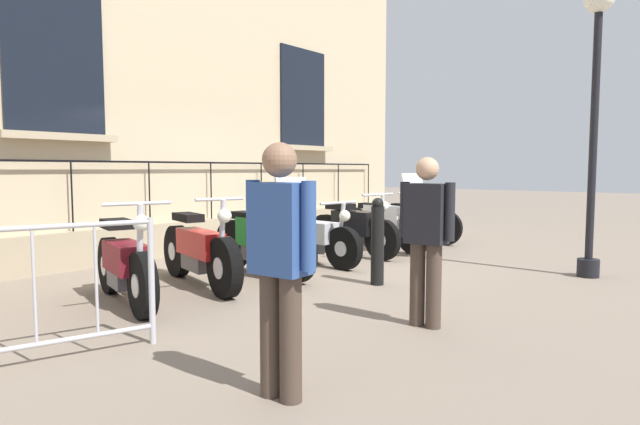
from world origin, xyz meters
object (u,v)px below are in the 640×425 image
(motorcycle_red, at_px, (199,252))
(motorcycle_green, at_px, (263,241))
(motorcycle_blue, at_px, (415,222))
(motorcycle_silver, at_px, (310,237))
(motorcycle_maroon, at_px, (125,266))
(crowd_barrier, at_px, (0,293))
(motorcycle_white, at_px, (384,224))
(pedestrian_walking, at_px, (426,233))
(lamppost, at_px, (595,93))
(motorcycle_black, at_px, (353,229))
(pedestrian_standing, at_px, (280,257))
(bollard, at_px, (377,241))

(motorcycle_red, relative_size, motorcycle_green, 1.04)
(motorcycle_red, relative_size, motorcycle_blue, 1.08)
(motorcycle_red, xyz_separation_m, motorcycle_silver, (0.07, 2.04, -0.02))
(motorcycle_maroon, xyz_separation_m, crowd_barrier, (1.02, -1.57, 0.15))
(motorcycle_blue, bearing_deg, motorcycle_white, -90.62)
(pedestrian_walking, bearing_deg, lamppost, 79.73)
(motorcycle_green, height_order, motorcycle_silver, motorcycle_green)
(motorcycle_black, height_order, pedestrian_standing, pedestrian_standing)
(motorcycle_red, height_order, motorcycle_green, motorcycle_green)
(motorcycle_blue, distance_m, pedestrian_standing, 7.46)
(motorcycle_red, distance_m, motorcycle_black, 3.07)
(motorcycle_red, height_order, motorcycle_white, motorcycle_white)
(motorcycle_red, bearing_deg, pedestrian_standing, -29.88)
(bollard, xyz_separation_m, pedestrian_standing, (1.34, -3.18, 0.35))
(motorcycle_maroon, bearing_deg, motorcycle_silver, 91.02)
(motorcycle_blue, bearing_deg, bollard, -67.57)
(motorcycle_maroon, relative_size, motorcycle_silver, 0.94)
(motorcycle_green, xyz_separation_m, motorcycle_white, (-0.02, 3.08, -0.01))
(motorcycle_black, bearing_deg, motorcycle_white, 90.63)
(bollard, height_order, pedestrian_walking, pedestrian_walking)
(motorcycle_silver, xyz_separation_m, bollard, (1.60, -0.58, 0.14))
(motorcycle_silver, relative_size, motorcycle_blue, 1.03)
(motorcycle_white, xyz_separation_m, motorcycle_blue, (0.01, 1.11, -0.05))
(motorcycle_red, distance_m, motorcycle_green, 0.96)
(crowd_barrier, bearing_deg, motorcycle_silver, 102.96)
(motorcycle_silver, height_order, crowd_barrier, crowd_barrier)
(motorcycle_red, relative_size, pedestrian_standing, 1.33)
(motorcycle_white, relative_size, pedestrian_walking, 1.41)
(motorcycle_blue, bearing_deg, lamppost, -23.21)
(motorcycle_blue, relative_size, crowd_barrier, 0.94)
(motorcycle_black, distance_m, crowd_barrier, 5.80)
(motorcycle_maroon, bearing_deg, motorcycle_blue, 89.81)
(motorcycle_red, height_order, lamppost, lamppost)
(motorcycle_maroon, height_order, motorcycle_red, motorcycle_maroon)
(motorcycle_black, relative_size, motorcycle_blue, 0.98)
(pedestrian_standing, bearing_deg, motorcycle_maroon, 167.22)
(motorcycle_silver, distance_m, bollard, 1.70)
(lamppost, height_order, bollard, lamppost)
(motorcycle_maroon, xyz_separation_m, motorcycle_red, (-0.12, 1.07, 0.01))
(motorcycle_red, xyz_separation_m, motorcycle_white, (0.13, 4.03, 0.04))
(crowd_barrier, relative_size, pedestrian_walking, 1.35)
(pedestrian_walking, bearing_deg, motorcycle_red, -175.52)
(motorcycle_white, xyz_separation_m, pedestrian_standing, (2.88, -5.75, 0.44))
(bollard, bearing_deg, motorcycle_maroon, -121.35)
(motorcycle_white, distance_m, lamppost, 4.00)
(pedestrian_standing, relative_size, pedestrian_walking, 1.04)
(motorcycle_green, distance_m, motorcycle_blue, 4.19)
(motorcycle_maroon, xyz_separation_m, pedestrian_standing, (2.89, -0.65, 0.49))
(motorcycle_maroon, xyz_separation_m, motorcycle_blue, (0.02, 6.21, -0.00))
(motorcycle_white, xyz_separation_m, crowd_barrier, (1.01, -6.67, 0.10))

